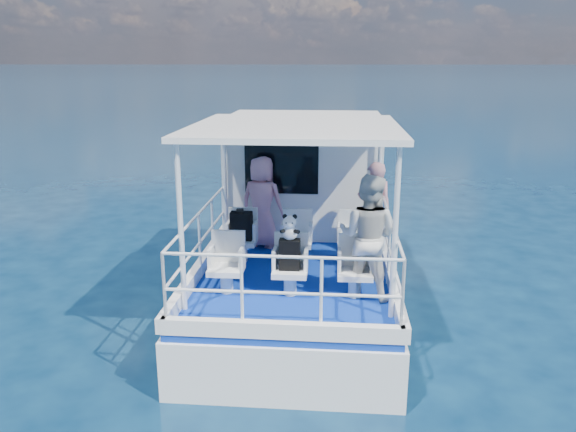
% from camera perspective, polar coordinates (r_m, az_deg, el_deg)
% --- Properties ---
extents(ground, '(2000.00, 2000.00, 0.00)m').
position_cam_1_polar(ground, '(9.35, 0.77, -10.36)').
color(ground, '#071E38').
rests_on(ground, ground).
extents(hull, '(3.00, 7.00, 1.60)m').
position_cam_1_polar(hull, '(10.25, 1.18, -7.94)').
color(hull, white).
rests_on(hull, ground).
extents(deck, '(2.90, 6.90, 0.10)m').
position_cam_1_polar(deck, '(9.95, 1.21, -3.44)').
color(deck, '#0B2E9E').
rests_on(deck, hull).
extents(cabin, '(2.85, 2.00, 2.20)m').
position_cam_1_polar(cabin, '(10.91, 1.69, 4.50)').
color(cabin, white).
rests_on(cabin, deck).
extents(canopy, '(3.00, 3.20, 0.08)m').
position_cam_1_polar(canopy, '(8.27, 0.75, 9.01)').
color(canopy, white).
rests_on(canopy, cabin).
extents(canopy_posts, '(2.77, 2.97, 2.20)m').
position_cam_1_polar(canopy_posts, '(8.42, 0.69, 1.24)').
color(canopy_posts, white).
rests_on(canopy_posts, deck).
extents(railings, '(2.84, 3.59, 1.00)m').
position_cam_1_polar(railings, '(8.28, 0.51, -3.33)').
color(railings, white).
rests_on(railings, deck).
extents(seat_port_fwd, '(0.48, 0.46, 0.38)m').
position_cam_1_polar(seat_port_fwd, '(9.22, -4.71, -3.45)').
color(seat_port_fwd, silver).
rests_on(seat_port_fwd, deck).
extents(seat_center_fwd, '(0.48, 0.46, 0.38)m').
position_cam_1_polar(seat_center_fwd, '(9.11, 0.89, -3.62)').
color(seat_center_fwd, silver).
rests_on(seat_center_fwd, deck).
extents(seat_stbd_fwd, '(0.48, 0.46, 0.38)m').
position_cam_1_polar(seat_stbd_fwd, '(9.10, 6.56, -3.76)').
color(seat_stbd_fwd, silver).
rests_on(seat_stbd_fwd, deck).
extents(seat_port_aft, '(0.48, 0.46, 0.38)m').
position_cam_1_polar(seat_port_aft, '(8.02, -6.25, -6.43)').
color(seat_port_aft, silver).
rests_on(seat_port_aft, deck).
extents(seat_center_aft, '(0.48, 0.46, 0.38)m').
position_cam_1_polar(seat_center_aft, '(7.90, 0.21, -6.68)').
color(seat_center_aft, silver).
rests_on(seat_center_aft, deck).
extents(seat_stbd_aft, '(0.48, 0.46, 0.38)m').
position_cam_1_polar(seat_stbd_aft, '(7.88, 6.79, -6.85)').
color(seat_stbd_aft, silver).
rests_on(seat_stbd_aft, deck).
extents(passenger_port_fwd, '(0.69, 0.58, 1.60)m').
position_cam_1_polar(passenger_port_fwd, '(9.77, -2.65, 1.41)').
color(passenger_port_fwd, '#CF869B').
rests_on(passenger_port_fwd, deck).
extents(passenger_stbd_fwd, '(0.65, 0.51, 1.59)m').
position_cam_1_polar(passenger_stbd_fwd, '(9.45, 8.71, 0.72)').
color(passenger_stbd_fwd, '#C78187').
rests_on(passenger_stbd_fwd, deck).
extents(passenger_stbd_aft, '(1.01, 0.90, 1.72)m').
position_cam_1_polar(passenger_stbd_aft, '(7.73, 8.10, -2.05)').
color(passenger_stbd_aft, silver).
rests_on(passenger_stbd_aft, deck).
extents(backpack_port, '(0.35, 0.20, 0.46)m').
position_cam_1_polar(backpack_port, '(9.06, -4.76, -1.01)').
color(backpack_port, black).
rests_on(backpack_port, seat_port_fwd).
extents(backpack_center, '(0.29, 0.16, 0.43)m').
position_cam_1_polar(backpack_center, '(7.74, 0.17, -3.93)').
color(backpack_center, black).
rests_on(backpack_center, seat_center_aft).
extents(compact_camera, '(0.11, 0.07, 0.07)m').
position_cam_1_polar(compact_camera, '(8.98, -4.90, 0.56)').
color(compact_camera, black).
rests_on(compact_camera, backpack_port).
extents(panda, '(0.23, 0.19, 0.35)m').
position_cam_1_polar(panda, '(7.62, 0.18, -1.14)').
color(panda, white).
rests_on(panda, backpack_center).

